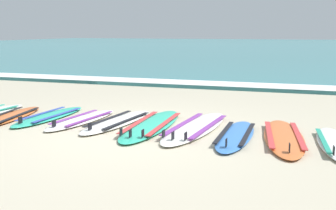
{
  "coord_description": "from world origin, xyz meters",
  "views": [
    {
      "loc": [
        2.53,
        -5.72,
        1.6
      ],
      "look_at": [
        0.25,
        1.26,
        0.25
      ],
      "focal_mm": 43.65,
      "sensor_mm": 36.0,
      "label": 1
    }
  ],
  "objects": [
    {
      "name": "surfboard_2",
      "position": [
        -1.84,
        0.59,
        0.04
      ],
      "size": [
        0.6,
        2.0,
        0.18
      ],
      "color": "#2DB793",
      "rests_on": "ground"
    },
    {
      "name": "surfboard_8",
      "position": [
        2.34,
        0.41,
        0.04
      ],
      "size": [
        0.85,
        2.34,
        0.18
      ],
      "color": "orange",
      "rests_on": "ground"
    },
    {
      "name": "surfboard_1",
      "position": [
        -2.51,
        0.35,
        0.04
      ],
      "size": [
        0.77,
        2.01,
        0.18
      ],
      "color": "orange",
      "rests_on": "ground"
    },
    {
      "name": "ground_plane",
      "position": [
        0.0,
        0.0,
        0.0
      ],
      "size": [
        80.0,
        80.0,
        0.0
      ],
      "primitive_type": "plane",
      "color": "#B7AD93"
    },
    {
      "name": "surfboard_5",
      "position": [
        0.2,
        0.53,
        0.04
      ],
      "size": [
        0.7,
        2.5,
        0.18
      ],
      "color": "#2DB793",
      "rests_on": "ground"
    },
    {
      "name": "surfboard_3",
      "position": [
        -1.12,
        0.52,
        0.04
      ],
      "size": [
        0.7,
        1.95,
        0.18
      ],
      "color": "white",
      "rests_on": "ground"
    },
    {
      "name": "surfboard_7",
      "position": [
        1.64,
        0.28,
        0.04
      ],
      "size": [
        0.51,
        1.99,
        0.18
      ],
      "color": "#3875CC",
      "rests_on": "ground"
    },
    {
      "name": "surfboard_6",
      "position": [
        0.94,
        0.6,
        0.04
      ],
      "size": [
        0.86,
        2.55,
        0.18
      ],
      "color": "silver",
      "rests_on": "ground"
    },
    {
      "name": "wave_foam_strip",
      "position": [
        0.0,
        5.65,
        0.06
      ],
      "size": [
        80.0,
        1.06,
        0.11
      ],
      "primitive_type": "cube",
      "color": "white",
      "rests_on": "ground"
    },
    {
      "name": "surfboard_9",
      "position": [
        3.05,
        0.26,
        0.04
      ],
      "size": [
        0.63,
        1.95,
        0.18
      ],
      "color": "white",
      "rests_on": "ground"
    },
    {
      "name": "sea",
      "position": [
        0.0,
        35.12,
        0.05
      ],
      "size": [
        80.0,
        60.0,
        0.1
      ],
      "primitive_type": "cube",
      "color": "teal",
      "rests_on": "ground"
    },
    {
      "name": "surfboard_4",
      "position": [
        -0.45,
        0.58,
        0.04
      ],
      "size": [
        0.76,
        2.13,
        0.18
      ],
      "color": "white",
      "rests_on": "ground"
    }
  ]
}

